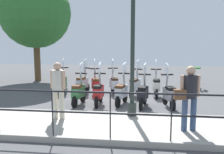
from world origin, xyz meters
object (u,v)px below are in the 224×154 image
at_px(lamp_post_near, 133,47).
at_px(tree_large, 35,13).
at_px(scooter_near_4, 79,92).
at_px(scooter_far_5, 63,83).
at_px(scooter_near_1, 143,94).
at_px(scooter_far_4, 83,83).
at_px(pedestrian_distant, 58,86).
at_px(scooter_near_3, 99,92).
at_px(scooter_far_1, 135,85).
at_px(scooter_far_2, 114,84).
at_px(scooter_far_0, 156,85).
at_px(scooter_far_3, 95,84).
at_px(scooter_near_0, 169,94).
at_px(scooter_near_2, 122,92).
at_px(pedestrian_with_bag, 189,93).
at_px(potted_palm, 193,78).

height_order(lamp_post_near, tree_large, tree_large).
distance_m(scooter_near_4, scooter_far_5, 2.18).
relative_size(scooter_near_1, scooter_far_4, 1.00).
bearing_deg(scooter_near_4, pedestrian_distant, -173.89).
height_order(lamp_post_near, scooter_near_3, lamp_post_near).
bearing_deg(scooter_far_1, scooter_far_2, 92.10).
bearing_deg(scooter_far_0, scooter_far_3, 90.17).
distance_m(scooter_near_0, scooter_far_5, 4.75).
xyz_separation_m(scooter_near_0, scooter_near_2, (0.16, 1.68, 0.00)).
height_order(lamp_post_near, scooter_far_4, lamp_post_near).
height_order(lamp_post_near, scooter_near_2, lamp_post_near).
height_order(pedestrian_distant, scooter_far_0, pedestrian_distant).
distance_m(lamp_post_near, scooter_far_2, 3.96).
relative_size(scooter_near_1, scooter_far_5, 1.00).
height_order(scooter_near_2, scooter_far_1, same).
relative_size(scooter_near_1, scooter_far_1, 1.00).
distance_m(scooter_near_2, scooter_near_4, 1.56).
distance_m(pedestrian_with_bag, tree_large, 10.97).
height_order(scooter_far_3, scooter_far_4, same).
relative_size(scooter_near_0, scooter_far_2, 1.00).
height_order(scooter_near_3, scooter_far_4, same).
height_order(scooter_far_0, scooter_far_5, same).
relative_size(pedestrian_with_bag, scooter_far_5, 1.03).
bearing_deg(lamp_post_near, tree_large, 40.81).
distance_m(scooter_near_3, scooter_far_1, 2.03).
relative_size(pedestrian_distant, scooter_near_3, 1.03).
relative_size(lamp_post_near, scooter_far_5, 2.91).
relative_size(scooter_near_1, scooter_near_3, 1.00).
distance_m(pedestrian_distant, scooter_near_4, 2.16).
bearing_deg(scooter_far_3, scooter_far_1, -104.35).
relative_size(pedestrian_with_bag, tree_large, 0.27).
relative_size(scooter_near_2, scooter_far_5, 1.00).
distance_m(tree_large, scooter_near_0, 9.32).
height_order(potted_palm, scooter_far_3, scooter_far_3).
distance_m(potted_palm, scooter_far_4, 5.63).
bearing_deg(scooter_far_4, lamp_post_near, -132.30).
distance_m(potted_palm, scooter_near_0, 4.40).
distance_m(lamp_post_near, pedestrian_distant, 2.36).
bearing_deg(lamp_post_near, scooter_near_1, -11.85).
height_order(scooter_near_0, scooter_far_2, same).
relative_size(tree_large, scooter_far_3, 3.84).
bearing_deg(scooter_far_1, scooter_near_3, 158.88).
height_order(pedestrian_distant, scooter_far_4, pedestrian_distant).
bearing_deg(scooter_far_5, scooter_near_1, -131.89).
relative_size(potted_palm, scooter_near_1, 0.69).
relative_size(lamp_post_near, scooter_far_0, 2.91).
height_order(pedestrian_with_bag, scooter_near_4, pedestrian_with_bag).
bearing_deg(pedestrian_with_bag, pedestrian_distant, 69.56).
xyz_separation_m(lamp_post_near, scooter_far_3, (3.18, 1.69, -1.66)).
bearing_deg(scooter_far_4, scooter_near_0, -103.39).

